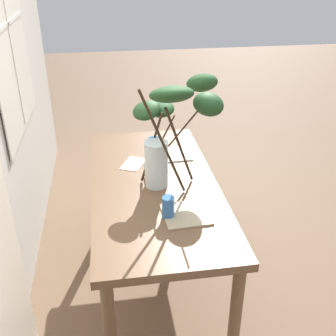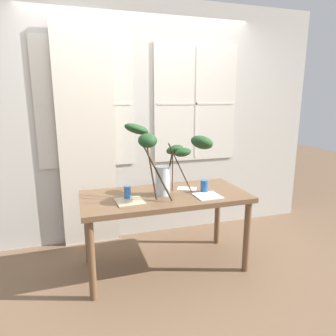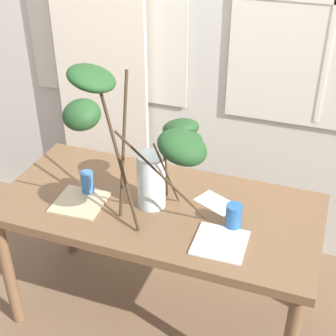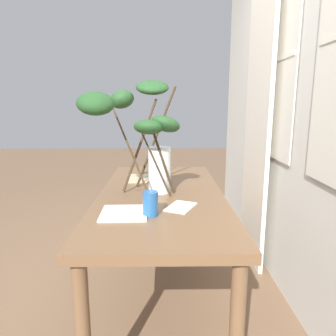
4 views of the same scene
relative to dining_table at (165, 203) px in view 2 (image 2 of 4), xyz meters
The scene contains 10 objects.
ground 0.66m from the dining_table, ahead, with size 14.00×14.00×0.00m, color brown.
back_wall_with_windows 1.11m from the dining_table, 90.00° to the left, with size 4.30×0.14×2.67m.
curtain_sheer_side 1.13m from the dining_table, 131.06° to the left, with size 0.59×0.03×2.42m, color silver.
dining_table is the anchor object (origin of this frame).
vase_with_branches 0.49m from the dining_table, 100.60° to the right, with size 0.76×0.58×0.69m.
drinking_glass_blue_left 0.39m from the dining_table, behind, with size 0.06×0.06×0.12m, color #386BAD.
drinking_glass_blue_right 0.41m from the dining_table, ahead, with size 0.07×0.07×0.12m, color #235693.
plate_square_left 0.38m from the dining_table, 161.36° to the right, with size 0.23×0.23×0.01m, color tan.
plate_square_right 0.40m from the dining_table, 26.43° to the right, with size 0.22×0.22×0.01m, color white.
napkin_folded 0.29m from the dining_table, 21.58° to the left, with size 0.19×0.12×0.00m, color silver.
Camera 2 is at (-0.78, -2.58, 1.61)m, focal length 32.36 mm.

